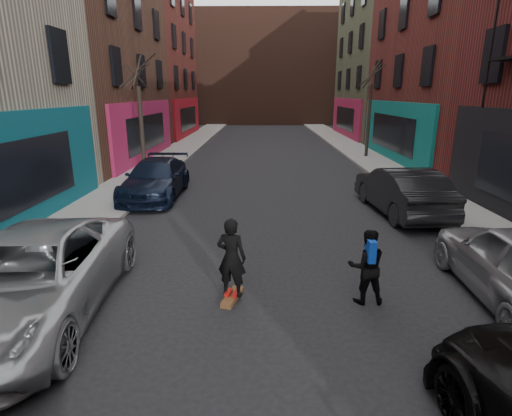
{
  "coord_description": "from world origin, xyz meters",
  "views": [
    {
      "loc": [
        -0.43,
        -1.36,
        3.97
      ],
      "look_at": [
        -0.55,
        6.87,
        1.6
      ],
      "focal_mm": 28.0,
      "sensor_mm": 36.0,
      "label": 1
    }
  ],
  "objects_px": {
    "parked_left_far": "(29,278)",
    "tree_left_far": "(140,106)",
    "parked_left_end": "(156,179)",
    "parked_right_end": "(401,190)",
    "skateboarder": "(231,258)",
    "skateboard": "(232,297)",
    "pedestrian": "(367,266)",
    "tree_right_far": "(370,101)"
  },
  "relations": [
    {
      "from": "parked_right_end",
      "to": "skateboarder",
      "type": "relative_size",
      "value": 3.04
    },
    {
      "from": "tree_right_far",
      "to": "parked_left_end",
      "type": "bearing_deg",
      "value": -137.13
    },
    {
      "from": "tree_left_far",
      "to": "skateboarder",
      "type": "height_order",
      "value": "tree_left_far"
    },
    {
      "from": "parked_left_end",
      "to": "skateboarder",
      "type": "xyz_separation_m",
      "value": [
        3.59,
        -8.17,
        0.17
      ]
    },
    {
      "from": "parked_right_end",
      "to": "pedestrian",
      "type": "bearing_deg",
      "value": 61.29
    },
    {
      "from": "parked_left_end",
      "to": "pedestrian",
      "type": "bearing_deg",
      "value": -53.31
    },
    {
      "from": "tree_left_far",
      "to": "skateboard",
      "type": "distance_m",
      "value": 13.66
    },
    {
      "from": "tree_left_far",
      "to": "tree_right_far",
      "type": "distance_m",
      "value": 13.78
    },
    {
      "from": "pedestrian",
      "to": "skateboard",
      "type": "bearing_deg",
      "value": -2.11
    },
    {
      "from": "parked_left_far",
      "to": "parked_right_end",
      "type": "height_order",
      "value": "parked_right_end"
    },
    {
      "from": "tree_left_far",
      "to": "skateboard",
      "type": "relative_size",
      "value": 8.12
    },
    {
      "from": "parked_left_end",
      "to": "skateboard",
      "type": "xyz_separation_m",
      "value": [
        3.59,
        -8.17,
        -0.68
      ]
    },
    {
      "from": "skateboarder",
      "to": "pedestrian",
      "type": "bearing_deg",
      "value": -165.88
    },
    {
      "from": "tree_right_far",
      "to": "parked_right_end",
      "type": "bearing_deg",
      "value": -98.86
    },
    {
      "from": "tree_right_far",
      "to": "skateboarder",
      "type": "distance_m",
      "value": 19.75
    },
    {
      "from": "parked_right_end",
      "to": "skateboard",
      "type": "distance_m",
      "value": 8.1
    },
    {
      "from": "parked_left_far",
      "to": "tree_left_far",
      "type": "bearing_deg",
      "value": 93.22
    },
    {
      "from": "tree_left_far",
      "to": "parked_left_far",
      "type": "distance_m",
      "value": 13.24
    },
    {
      "from": "tree_right_far",
      "to": "pedestrian",
      "type": "distance_m",
      "value": 19.01
    },
    {
      "from": "tree_right_far",
      "to": "skateboard",
      "type": "relative_size",
      "value": 8.5
    },
    {
      "from": "tree_right_far",
      "to": "skateboard",
      "type": "xyz_separation_m",
      "value": [
        -7.21,
        -18.19,
        -3.48
      ]
    },
    {
      "from": "tree_right_far",
      "to": "parked_left_far",
      "type": "bearing_deg",
      "value": -119.77
    },
    {
      "from": "tree_left_far",
      "to": "skateboarder",
      "type": "bearing_deg",
      "value": -66.95
    },
    {
      "from": "parked_left_far",
      "to": "skateboard",
      "type": "xyz_separation_m",
      "value": [
        3.59,
        0.69,
        -0.73
      ]
    },
    {
      "from": "parked_left_far",
      "to": "parked_right_end",
      "type": "bearing_deg",
      "value": 33.28
    },
    {
      "from": "pedestrian",
      "to": "tree_left_far",
      "type": "bearing_deg",
      "value": -58.57
    },
    {
      "from": "skateboarder",
      "to": "skateboard",
      "type": "bearing_deg",
      "value": -0.0
    },
    {
      "from": "parked_right_end",
      "to": "skateboarder",
      "type": "bearing_deg",
      "value": 43.91
    },
    {
      "from": "tree_right_far",
      "to": "skateboarder",
      "type": "bearing_deg",
      "value": -111.62
    },
    {
      "from": "tree_right_far",
      "to": "skateboard",
      "type": "distance_m",
      "value": 19.88
    },
    {
      "from": "tree_left_far",
      "to": "parked_left_far",
      "type": "relative_size",
      "value": 1.15
    },
    {
      "from": "parked_left_far",
      "to": "parked_left_end",
      "type": "height_order",
      "value": "parked_left_far"
    },
    {
      "from": "parked_left_end",
      "to": "tree_left_far",
      "type": "bearing_deg",
      "value": 111.31
    },
    {
      "from": "parked_left_far",
      "to": "skateboard",
      "type": "relative_size",
      "value": 7.06
    },
    {
      "from": "skateboard",
      "to": "parked_left_end",
      "type": "bearing_deg",
      "value": 128.86
    },
    {
      "from": "parked_left_end",
      "to": "parked_right_end",
      "type": "distance_m",
      "value": 9.16
    },
    {
      "from": "parked_left_end",
      "to": "parked_right_end",
      "type": "height_order",
      "value": "parked_right_end"
    },
    {
      "from": "pedestrian",
      "to": "tree_right_far",
      "type": "bearing_deg",
      "value": -105.24
    },
    {
      "from": "parked_right_end",
      "to": "skateboarder",
      "type": "xyz_separation_m",
      "value": [
        -5.32,
        -6.06,
        0.1
      ]
    },
    {
      "from": "tree_right_far",
      "to": "parked_left_end",
      "type": "relative_size",
      "value": 1.35
    },
    {
      "from": "pedestrian",
      "to": "parked_left_end",
      "type": "bearing_deg",
      "value": -54.03
    },
    {
      "from": "skateboard",
      "to": "pedestrian",
      "type": "bearing_deg",
      "value": 14.12
    }
  ]
}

